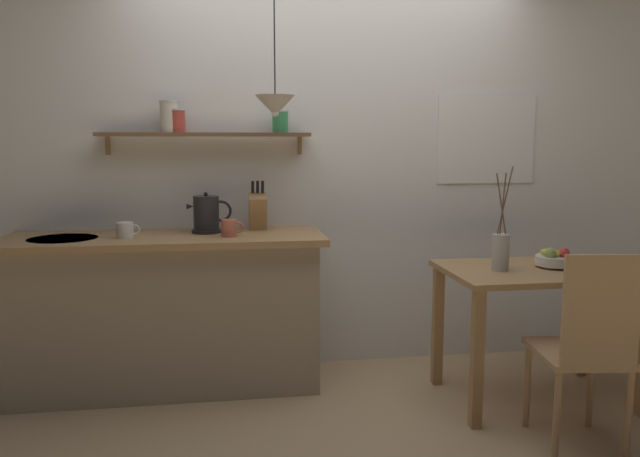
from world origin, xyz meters
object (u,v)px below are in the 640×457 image
(fruit_bowl, at_px, (554,259))
(knife_block, at_px, (258,211))
(twig_vase, at_px, (501,251))
(pendant_lamp, at_px, (275,106))
(electric_kettle, at_px, (207,215))
(dining_chair_near, at_px, (587,344))
(dining_table, at_px, (538,290))
(coffee_mug_spare, at_px, (230,228))
(coffee_mug_by_sink, at_px, (125,230))

(fruit_bowl, xyz_separation_m, knife_block, (-1.62, 0.61, 0.23))
(twig_vase, relative_size, pendant_lamp, 0.90)
(knife_block, bearing_deg, twig_vase, -26.56)
(twig_vase, distance_m, electric_kettle, 1.69)
(fruit_bowl, distance_m, electric_kettle, 2.01)
(pendant_lamp, bearing_deg, dining_chair_near, -36.48)
(dining_chair_near, distance_m, fruit_bowl, 0.71)
(dining_chair_near, bearing_deg, fruit_bowl, 74.06)
(fruit_bowl, height_order, twig_vase, twig_vase)
(dining_table, bearing_deg, fruit_bowl, 4.66)
(twig_vase, bearing_deg, pendant_lamp, 161.69)
(twig_vase, relative_size, coffee_mug_spare, 4.36)
(dining_table, height_order, twig_vase, twig_vase)
(dining_chair_near, distance_m, pendant_lamp, 2.02)
(dining_table, relative_size, fruit_bowl, 4.97)
(coffee_mug_by_sink, bearing_deg, pendant_lamp, -2.49)
(dining_chair_near, relative_size, knife_block, 3.22)
(knife_block, bearing_deg, coffee_mug_by_sink, -164.43)
(fruit_bowl, relative_size, twig_vase, 0.37)
(coffee_mug_spare, distance_m, pendant_lamp, 0.74)
(twig_vase, height_order, pendant_lamp, pendant_lamp)
(dining_table, bearing_deg, pendant_lamp, 165.42)
(electric_kettle, relative_size, coffee_mug_by_sink, 1.97)
(dining_table, xyz_separation_m, fruit_bowl, (0.10, 0.01, 0.17))
(dining_chair_near, bearing_deg, electric_kettle, 146.17)
(coffee_mug_spare, height_order, pendant_lamp, pendant_lamp)
(dining_table, height_order, coffee_mug_by_sink, coffee_mug_by_sink)
(electric_kettle, distance_m, pendant_lamp, 0.76)
(fruit_bowl, distance_m, twig_vase, 0.34)
(electric_kettle, bearing_deg, knife_block, 13.71)
(dining_table, xyz_separation_m, knife_block, (-1.52, 0.62, 0.41))
(electric_kettle, bearing_deg, pendant_lamp, -23.50)
(electric_kettle, height_order, coffee_mug_by_sink, electric_kettle)
(coffee_mug_spare, bearing_deg, fruit_bowl, -11.60)
(dining_chair_near, height_order, coffee_mug_spare, coffee_mug_spare)
(fruit_bowl, bearing_deg, twig_vase, -174.98)
(dining_chair_near, distance_m, coffee_mug_spare, 1.95)
(dining_chair_near, height_order, electric_kettle, electric_kettle)
(dining_table, height_order, coffee_mug_spare, coffee_mug_spare)
(fruit_bowl, bearing_deg, knife_block, 159.31)
(coffee_mug_by_sink, distance_m, coffee_mug_spare, 0.58)
(electric_kettle, height_order, pendant_lamp, pendant_lamp)
(twig_vase, bearing_deg, coffee_mug_by_sink, 168.06)
(coffee_mug_spare, bearing_deg, pendant_lamp, -0.78)
(twig_vase, bearing_deg, coffee_mug_spare, 164.73)
(dining_chair_near, distance_m, knife_block, 1.97)
(electric_kettle, distance_m, coffee_mug_spare, 0.22)
(coffee_mug_spare, bearing_deg, coffee_mug_by_sink, 176.73)
(dining_table, relative_size, dining_chair_near, 1.07)
(dining_chair_near, height_order, pendant_lamp, pendant_lamp)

